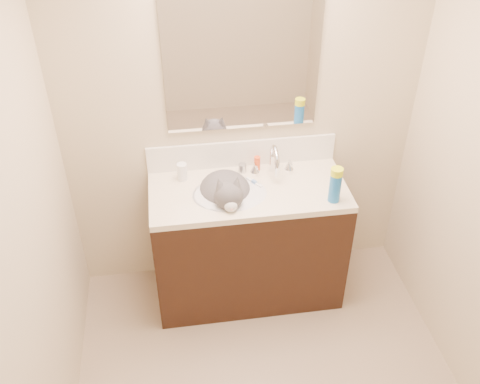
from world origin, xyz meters
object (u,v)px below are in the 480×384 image
object	(u,v)px
basin	(230,203)
amber_bottle	(257,164)
cat	(226,193)
vanity_cabinet	(248,244)
pill_bottle	(182,172)
spray_can	(335,187)
faucet	(274,162)
silver_jar	(242,168)

from	to	relation	value
basin	amber_bottle	world-z (taller)	amber_bottle
cat	amber_bottle	world-z (taller)	cat
vanity_cabinet	amber_bottle	size ratio (longest dim) A/B	12.35
vanity_cabinet	pill_bottle	world-z (taller)	pill_bottle
vanity_cabinet	spray_can	xyz separation A→B (m)	(0.47, -0.19, 0.54)
faucet	cat	distance (m)	0.36
basin	faucet	world-z (taller)	faucet
faucet	basin	bearing A→B (deg)	-150.88
basin	pill_bottle	distance (m)	0.35
vanity_cabinet	amber_bottle	xyz separation A→B (m)	(0.09, 0.20, 0.50)
vanity_cabinet	cat	distance (m)	0.45
spray_can	vanity_cabinet	bearing A→B (deg)	158.68
basin	vanity_cabinet	bearing A→B (deg)	14.04
pill_bottle	silver_jar	distance (m)	0.38
faucet	silver_jar	size ratio (longest dim) A/B	4.87
cat	silver_jar	xyz separation A→B (m)	(0.13, 0.19, 0.05)
basin	amber_bottle	distance (m)	0.33
spray_can	amber_bottle	bearing A→B (deg)	135.61
vanity_cabinet	pill_bottle	bearing A→B (deg)	157.44
faucet	spray_can	bearing A→B (deg)	-47.57
pill_bottle	amber_bottle	world-z (taller)	pill_bottle
cat	amber_bottle	bearing A→B (deg)	39.89
amber_bottle	pill_bottle	bearing A→B (deg)	-175.85
basin	faucet	xyz separation A→B (m)	(0.30, 0.17, 0.16)
faucet	silver_jar	bearing A→B (deg)	165.08
silver_jar	amber_bottle	xyz separation A→B (m)	(0.09, 0.01, 0.02)
silver_jar	basin	bearing A→B (deg)	-117.04
basin	spray_can	xyz separation A→B (m)	(0.59, -0.16, 0.16)
amber_bottle	faucet	bearing A→B (deg)	-31.73
faucet	amber_bottle	size ratio (longest dim) A/B	2.88
basin	silver_jar	bearing A→B (deg)	62.96
cat	basin	bearing A→B (deg)	-61.35
cat	silver_jar	size ratio (longest dim) A/B	7.93
vanity_cabinet	amber_bottle	world-z (taller)	amber_bottle
basin	pill_bottle	bearing A→B (deg)	144.48
pill_bottle	faucet	bearing A→B (deg)	-2.41
amber_bottle	spray_can	bearing A→B (deg)	-44.39
pill_bottle	spray_can	world-z (taller)	spray_can
amber_bottle	spray_can	distance (m)	0.55
basin	silver_jar	size ratio (longest dim) A/B	7.82
spray_can	faucet	bearing A→B (deg)	132.43
basin	amber_bottle	bearing A→B (deg)	47.59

